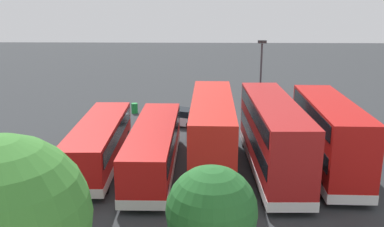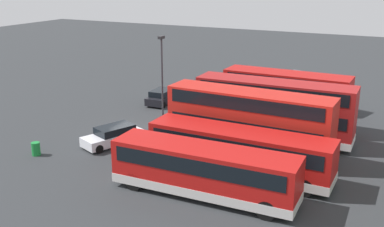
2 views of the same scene
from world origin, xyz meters
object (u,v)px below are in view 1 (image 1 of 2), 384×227
(bus_double_decker_near_end, at_px, (329,135))
(bus_single_deck_fifth, at_px, (99,142))
(bus_double_decker_second, at_px, (273,135))
(bus_single_deck_fourth, at_px, (154,146))
(lamp_post_tall, at_px, (261,76))
(car_hatchback_silver, at_px, (301,110))
(waste_bin_yellow, at_px, (135,108))
(car_small_green, at_px, (176,116))
(bus_double_decker_third, at_px, (212,131))

(bus_double_decker_near_end, relative_size, bus_single_deck_fifth, 0.94)
(bus_double_decker_second, relative_size, bus_single_deck_fourth, 1.02)
(lamp_post_tall, bearing_deg, bus_double_decker_second, 86.89)
(bus_single_deck_fourth, xyz_separation_m, car_hatchback_silver, (-12.13, -12.64, -0.92))
(bus_single_deck_fourth, xyz_separation_m, lamp_post_tall, (-7.93, -10.18, 2.68))
(bus_double_decker_near_end, xyz_separation_m, bus_single_deck_fourth, (10.83, 0.07, -0.82))
(bus_double_decker_second, xyz_separation_m, bus_single_deck_fifth, (11.00, -0.69, -0.83))
(car_hatchback_silver, bearing_deg, lamp_post_tall, 30.39)
(bus_double_decker_near_end, bearing_deg, waste_bin_yellow, -44.18)
(bus_double_decker_near_end, xyz_separation_m, car_small_green, (10.06, -10.21, -1.74))
(bus_double_decker_third, xyz_separation_m, lamp_post_tall, (-4.28, -9.49, 1.85))
(bus_single_deck_fifth, height_order, car_small_green, bus_single_deck_fifth)
(bus_double_decker_near_end, bearing_deg, bus_single_deck_fourth, 0.37)
(bus_double_decker_third, xyz_separation_m, bus_single_deck_fifth, (7.27, -0.04, -0.83))
(bus_double_decker_near_end, distance_m, bus_single_deck_fourth, 10.87)
(bus_double_decker_near_end, height_order, waste_bin_yellow, bus_double_decker_near_end)
(car_small_green, bearing_deg, bus_single_deck_fifth, 65.27)
(bus_double_decker_third, height_order, lamp_post_tall, lamp_post_tall)
(bus_double_decker_third, xyz_separation_m, car_hatchback_silver, (-8.48, -11.95, -1.75))
(car_small_green, distance_m, lamp_post_tall, 8.01)
(bus_double_decker_third, distance_m, bus_single_deck_fourth, 3.80)
(lamp_post_tall, bearing_deg, bus_double_decker_third, 65.71)
(bus_single_deck_fifth, height_order, lamp_post_tall, lamp_post_tall)
(bus_single_deck_fourth, height_order, lamp_post_tall, lamp_post_tall)
(bus_single_deck_fifth, xyz_separation_m, waste_bin_yellow, (-0.20, -13.20, -1.15))
(bus_single_deck_fourth, bearing_deg, lamp_post_tall, -127.90)
(bus_double_decker_third, relative_size, lamp_post_tall, 1.62)
(bus_single_deck_fourth, xyz_separation_m, car_small_green, (-0.77, -10.28, -0.92))
(bus_single_deck_fourth, relative_size, lamp_post_tall, 1.64)
(bus_double_decker_third, relative_size, bus_single_deck_fifth, 1.07)
(bus_single_deck_fourth, distance_m, lamp_post_tall, 13.18)
(car_hatchback_silver, relative_size, waste_bin_yellow, 4.47)
(bus_single_deck_fourth, relative_size, waste_bin_yellow, 12.52)
(bus_single_deck_fifth, bearing_deg, waste_bin_yellow, -90.87)
(bus_double_decker_second, distance_m, bus_single_deck_fourth, 7.42)
(bus_single_deck_fifth, height_order, car_hatchback_silver, bus_single_deck_fifth)
(bus_double_decker_near_end, distance_m, bus_double_decker_third, 7.22)
(bus_double_decker_near_end, bearing_deg, bus_double_decker_second, 0.50)
(bus_double_decker_second, xyz_separation_m, lamp_post_tall, (-0.55, -10.14, 1.85))
(bus_single_deck_fifth, xyz_separation_m, car_hatchback_silver, (-15.75, -11.91, -0.92))
(bus_double_decker_near_end, distance_m, lamp_post_tall, 10.68)
(bus_single_deck_fourth, bearing_deg, bus_double_decker_near_end, -179.63)
(bus_double_decker_third, bearing_deg, bus_double_decker_second, 170.05)
(bus_single_deck_fifth, xyz_separation_m, lamp_post_tall, (-11.55, -9.45, 2.68))
(car_small_green, relative_size, waste_bin_yellow, 5.19)
(bus_double_decker_second, xyz_separation_m, bus_double_decker_third, (3.73, -0.65, -0.00))
(bus_double_decker_second, relative_size, bus_single_deck_fifth, 1.10)
(bus_double_decker_near_end, bearing_deg, lamp_post_tall, -73.95)
(lamp_post_tall, relative_size, waste_bin_yellow, 7.66)
(waste_bin_yellow, bearing_deg, bus_double_decker_third, 118.12)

